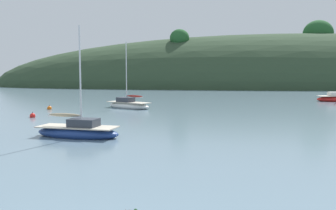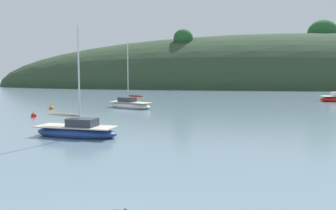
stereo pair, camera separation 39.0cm
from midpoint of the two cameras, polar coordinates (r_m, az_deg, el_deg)
The scene contains 5 objects.
far_shoreline_hill at distance 91.89m, azimuth 19.84°, elevation 2.75°, with size 150.00×36.00×28.80m.
sailboat_black_sloop at distance 20.57m, azimuth -13.90°, elevation -4.05°, with size 5.09×2.47×6.32m.
sailboat_cream_ketch at distance 36.04m, azimuth -5.83°, elevation 0.05°, with size 5.24×4.08×6.85m.
mooring_buoy_inner at distance 36.48m, azimuth -17.91°, elevation -0.46°, with size 0.44×0.44×0.54m.
mooring_buoy_outer at distance 30.55m, azimuth -20.38°, elevation -1.60°, with size 0.44×0.44×0.54m.
Camera 2 is at (2.49, -5.90, 3.60)m, focal length 38.01 mm.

